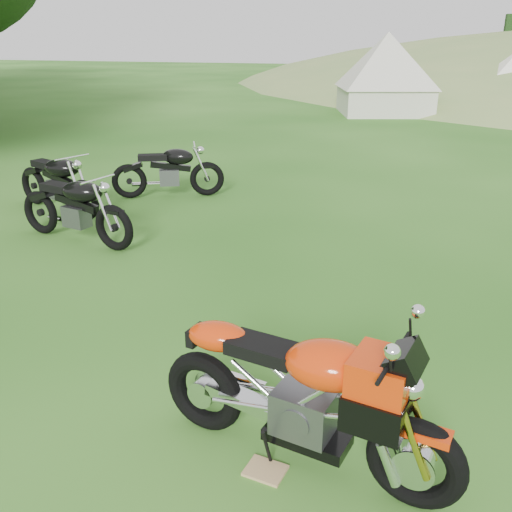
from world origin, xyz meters
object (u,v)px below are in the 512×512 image
(vintage_moto_b, at_px, (74,206))
(plywood_board, at_px, (265,470))
(sport_motorcycle, at_px, (302,385))
(vintage_moto_d, at_px, (168,169))
(vintage_moto_c, at_px, (57,181))
(tent_left, at_px, (385,76))

(vintage_moto_b, bearing_deg, plywood_board, -30.69)
(sport_motorcycle, xyz_separation_m, plywood_board, (-0.21, -0.18, -0.66))
(plywood_board, bearing_deg, vintage_moto_b, 135.92)
(sport_motorcycle, height_order, vintage_moto_d, sport_motorcycle)
(sport_motorcycle, xyz_separation_m, vintage_moto_d, (-4.06, 6.59, -0.12))
(sport_motorcycle, relative_size, vintage_moto_c, 1.03)
(vintage_moto_b, xyz_separation_m, tent_left, (3.23, 17.02, 0.88))
(vintage_moto_b, relative_size, tent_left, 0.65)
(plywood_board, relative_size, vintage_moto_d, 0.14)
(plywood_board, distance_m, vintage_moto_b, 5.75)
(sport_motorcycle, distance_m, vintage_moto_c, 7.53)
(sport_motorcycle, bearing_deg, vintage_moto_d, 134.28)
(sport_motorcycle, distance_m, vintage_moto_b, 5.75)
(sport_motorcycle, height_order, tent_left, tent_left)
(plywood_board, height_order, tent_left, tent_left)
(vintage_moto_d, bearing_deg, sport_motorcycle, -82.45)
(plywood_board, xyz_separation_m, tent_left, (-0.88, 21.00, 1.44))
(vintage_moto_b, bearing_deg, vintage_moto_d, 98.04)
(plywood_board, distance_m, vintage_moto_c, 7.52)
(vintage_moto_d, bearing_deg, vintage_moto_c, -158.96)
(sport_motorcycle, relative_size, vintage_moto_d, 1.07)
(vintage_moto_c, distance_m, vintage_moto_d, 2.08)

